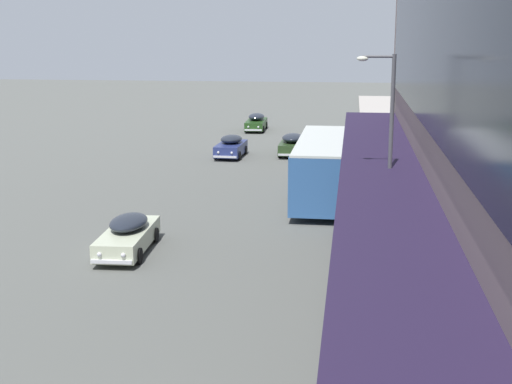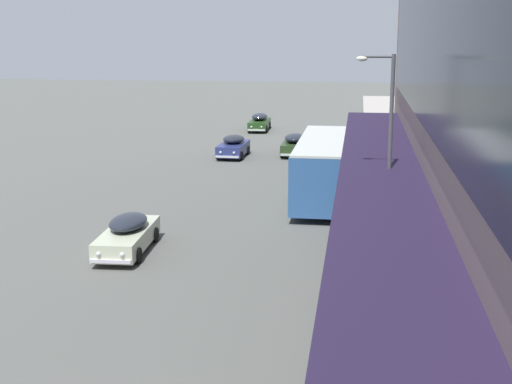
% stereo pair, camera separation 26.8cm
% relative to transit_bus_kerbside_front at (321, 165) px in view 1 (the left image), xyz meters
% --- Properties ---
extents(transit_bus_kerbside_front, '(2.81, 11.10, 3.32)m').
position_rel_transit_bus_kerbside_front_xyz_m(transit_bus_kerbside_front, '(0.00, 0.00, 0.00)').
color(transit_bus_kerbside_front, '#315D9A').
rests_on(transit_bus_kerbside_front, ground).
extents(sedan_oncoming_front, '(1.93, 4.97, 1.59)m').
position_rel_transit_bus_kerbside_front_xyz_m(sedan_oncoming_front, '(-2.72, 14.38, -1.12)').
color(sedan_oncoming_front, '#263C1D').
rests_on(sedan_oncoming_front, ground).
extents(sedan_trailing_mid, '(2.00, 5.06, 1.49)m').
position_rel_transit_bus_kerbside_front_xyz_m(sedan_trailing_mid, '(-7.42, -10.53, -1.16)').
color(sedan_trailing_mid, beige).
rests_on(sedan_trailing_mid, ground).
extents(sedan_second_near, '(1.97, 4.41, 1.59)m').
position_rel_transit_bus_kerbside_front_xyz_m(sedan_second_near, '(-7.10, 12.75, -1.12)').
color(sedan_second_near, navy).
rests_on(sedan_second_near, ground).
extents(sedan_oncoming_rear, '(1.87, 5.04, 1.58)m').
position_rel_transit_bus_kerbside_front_xyz_m(sedan_oncoming_rear, '(-7.21, 27.30, -1.13)').
color(sedan_oncoming_rear, '#1F4017').
rests_on(sedan_oncoming_rear, ground).
extents(pedestrian_at_kerb, '(0.59, 0.36, 1.86)m').
position_rel_transit_bus_kerbside_front_xyz_m(pedestrian_at_kerb, '(4.26, -18.48, -0.72)').
color(pedestrian_at_kerb, black).
rests_on(pedestrian_at_kerb, sidewalk_kerb).
extents(street_lamp, '(1.50, 0.28, 7.90)m').
position_rel_transit_bus_kerbside_front_xyz_m(street_lamp, '(2.95, -9.80, 2.79)').
color(street_lamp, '#4C4C51').
rests_on(street_lamp, sidewalk_kerb).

